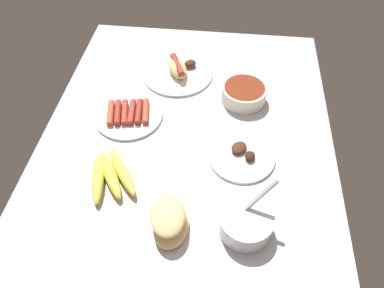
# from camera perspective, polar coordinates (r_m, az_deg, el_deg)

# --- Properties ---
(ground_plane) EXTENTS (1.20, 0.90, 0.03)m
(ground_plane) POSITION_cam_1_polar(r_m,az_deg,el_deg) (1.14, -0.87, 0.40)
(ground_plane) COLOR #B2B2B7
(bowl_chili) EXTENTS (0.15, 0.15, 0.06)m
(bowl_chili) POSITION_cam_1_polar(r_m,az_deg,el_deg) (1.25, 8.12, 7.91)
(bowl_chili) COLOR white
(bowl_chili) RESTS_ON ground_plane
(plate_grilled_meat) EXTENTS (0.20, 0.20, 0.03)m
(plate_grilled_meat) POSITION_cam_1_polar(r_m,az_deg,el_deg) (1.09, 7.76, -1.74)
(plate_grilled_meat) COLOR white
(plate_grilled_meat) RESTS_ON ground_plane
(banana_bunch) EXTENTS (0.20, 0.16, 0.04)m
(banana_bunch) POSITION_cam_1_polar(r_m,az_deg,el_deg) (1.05, -12.58, -4.69)
(banana_bunch) COLOR #E5D14C
(banana_bunch) RESTS_ON ground_plane
(plate_sausages) EXTENTS (0.22, 0.22, 0.03)m
(plate_sausages) POSITION_cam_1_polar(r_m,az_deg,el_deg) (1.21, -9.89, 4.61)
(plate_sausages) COLOR white
(plate_sausages) RESTS_ON ground_plane
(plate_hotdog_assembled) EXTENTS (0.25, 0.25, 0.06)m
(plate_hotdog_assembled) POSITION_cam_1_polar(r_m,az_deg,el_deg) (1.35, -2.20, 11.38)
(plate_hotdog_assembled) COLOR white
(plate_hotdog_assembled) RESTS_ON ground_plane
(bread_stack) EXTENTS (0.15, 0.11, 0.07)m
(bread_stack) POSITION_cam_1_polar(r_m,az_deg,el_deg) (0.92, -3.63, -11.91)
(bread_stack) COLOR #E5C689
(bread_stack) RESTS_ON ground_plane
(bowl_coleslaw) EXTENTS (0.14, 0.14, 0.16)m
(bowl_coleslaw) POSITION_cam_1_polar(r_m,az_deg,el_deg) (0.93, 8.41, -12.01)
(bowl_coleslaw) COLOR silver
(bowl_coleslaw) RESTS_ON ground_plane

